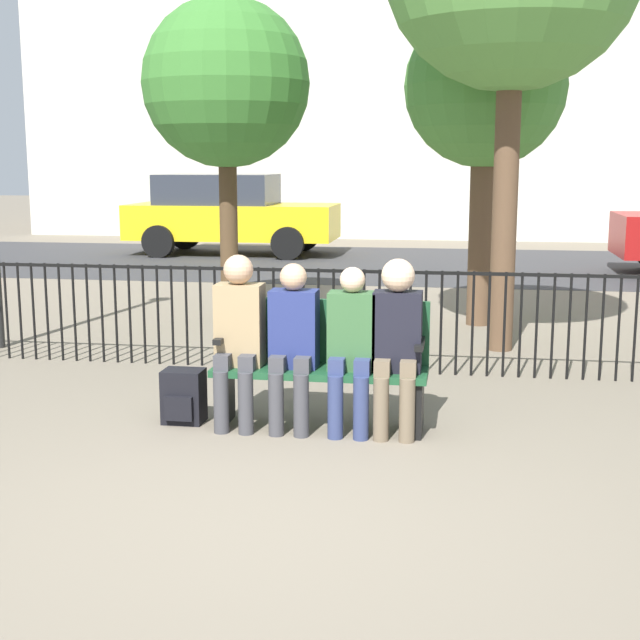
% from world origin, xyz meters
% --- Properties ---
extents(ground_plane, '(80.00, 80.00, 0.00)m').
position_xyz_m(ground_plane, '(0.00, 0.00, 0.00)').
color(ground_plane, '#706656').
extents(park_bench, '(1.55, 0.45, 0.92)m').
position_xyz_m(park_bench, '(0.00, 1.72, 0.49)').
color(park_bench, '#194728').
rests_on(park_bench, ground).
extents(seated_person_0, '(0.34, 0.39, 1.26)m').
position_xyz_m(seated_person_0, '(-0.59, 1.60, 0.70)').
color(seated_person_0, '#3D3D42').
rests_on(seated_person_0, ground).
extents(seated_person_1, '(0.34, 0.39, 1.21)m').
position_xyz_m(seated_person_1, '(-0.19, 1.60, 0.67)').
color(seated_person_1, '#3D3D42').
rests_on(seated_person_1, ground).
extents(seated_person_2, '(0.34, 0.39, 1.19)m').
position_xyz_m(seated_person_2, '(0.23, 1.59, 0.66)').
color(seated_person_2, navy).
rests_on(seated_person_2, ground).
extents(seated_person_3, '(0.34, 0.39, 1.25)m').
position_xyz_m(seated_person_3, '(0.55, 1.60, 0.71)').
color(seated_person_3, brown).
rests_on(seated_person_3, ground).
extents(backpack, '(0.30, 0.26, 0.40)m').
position_xyz_m(backpack, '(-1.02, 1.62, 0.20)').
color(backpack, black).
rests_on(backpack, ground).
extents(fence_railing, '(9.01, 0.03, 0.95)m').
position_xyz_m(fence_railing, '(-0.02, 3.43, 0.56)').
color(fence_railing, black).
rests_on(fence_railing, ground).
extents(tree_0, '(2.02, 2.02, 3.84)m').
position_xyz_m(tree_0, '(-1.86, 6.14, 2.81)').
color(tree_0, '#4C3823').
rests_on(tree_0, ground).
extents(tree_2, '(1.84, 1.84, 3.67)m').
position_xyz_m(tree_2, '(1.20, 6.01, 2.70)').
color(tree_2, brown).
rests_on(tree_2, ground).
extents(street_surface, '(24.00, 6.00, 0.01)m').
position_xyz_m(street_surface, '(0.00, 12.00, 0.00)').
color(street_surface, '#333335').
rests_on(street_surface, ground).
extents(parked_car_0, '(4.20, 1.94, 1.62)m').
position_xyz_m(parked_car_0, '(-3.73, 13.19, 0.84)').
color(parked_car_0, yellow).
rests_on(parked_car_0, ground).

